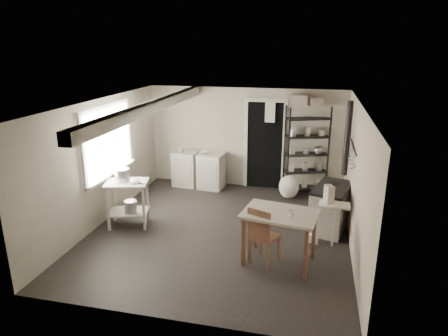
% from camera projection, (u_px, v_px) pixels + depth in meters
% --- Properties ---
extents(floor, '(5.00, 5.00, 0.00)m').
position_uv_depth(floor, '(220.00, 231.00, 7.21)').
color(floor, black).
rests_on(floor, ground).
extents(ceiling, '(5.00, 5.00, 0.00)m').
position_uv_depth(ceiling, '(220.00, 103.00, 6.52)').
color(ceiling, beige).
rests_on(ceiling, wall_back).
extents(wall_back, '(4.50, 0.02, 2.30)m').
position_uv_depth(wall_back, '(246.00, 138.00, 9.19)').
color(wall_back, '#B5AD9A').
rests_on(wall_back, ground).
extents(wall_front, '(4.50, 0.02, 2.30)m').
position_uv_depth(wall_front, '(168.00, 235.00, 4.55)').
color(wall_front, '#B5AD9A').
rests_on(wall_front, ground).
extents(wall_left, '(0.02, 5.00, 2.30)m').
position_uv_depth(wall_left, '(102.00, 162.00, 7.35)').
color(wall_left, '#B5AD9A').
rests_on(wall_left, ground).
extents(wall_right, '(0.02, 5.00, 2.30)m').
position_uv_depth(wall_right, '(356.00, 180.00, 6.38)').
color(wall_right, '#B5AD9A').
rests_on(wall_right, ground).
extents(window, '(0.12, 1.76, 1.28)m').
position_uv_depth(window, '(107.00, 141.00, 7.43)').
color(window, silver).
rests_on(window, wall_left).
extents(doorway, '(0.96, 0.10, 2.08)m').
position_uv_depth(doorway, '(265.00, 146.00, 9.11)').
color(doorway, silver).
rests_on(doorway, ground).
extents(ceiling_beam, '(0.18, 5.00, 0.18)m').
position_uv_depth(ceiling_beam, '(152.00, 107.00, 6.81)').
color(ceiling_beam, silver).
rests_on(ceiling_beam, ceiling).
extents(wallpaper_panel, '(0.01, 5.00, 2.30)m').
position_uv_depth(wallpaper_panel, '(356.00, 180.00, 6.38)').
color(wallpaper_panel, beige).
rests_on(wallpaper_panel, wall_right).
extents(utensil_rail, '(0.06, 1.20, 0.44)m').
position_uv_depth(utensil_rail, '(352.00, 147.00, 6.83)').
color(utensil_rail, '#AEAEB0').
rests_on(utensil_rail, wall_right).
extents(prep_table, '(0.86, 0.71, 0.85)m').
position_uv_depth(prep_table, '(128.00, 205.00, 7.32)').
color(prep_table, silver).
rests_on(prep_table, ground).
extents(stockpot, '(0.33, 0.33, 0.29)m').
position_uv_depth(stockpot, '(122.00, 176.00, 7.21)').
color(stockpot, '#AEAEB0').
rests_on(stockpot, prep_table).
extents(saucepan, '(0.25, 0.25, 0.11)m').
position_uv_depth(saucepan, '(134.00, 183.00, 7.13)').
color(saucepan, '#AEAEB0').
rests_on(saucepan, prep_table).
extents(bucket, '(0.26, 0.26, 0.25)m').
position_uv_depth(bucket, '(131.00, 207.00, 7.27)').
color(bucket, '#AEAEB0').
rests_on(bucket, prep_table).
extents(base_cabinets, '(1.29, 0.64, 0.82)m').
position_uv_depth(base_cabinets, '(199.00, 168.00, 9.33)').
color(base_cabinets, beige).
rests_on(base_cabinets, ground).
extents(mixing_bowl, '(0.29, 0.29, 0.06)m').
position_uv_depth(mixing_bowl, '(204.00, 148.00, 9.11)').
color(mixing_bowl, silver).
rests_on(mixing_bowl, base_cabinets).
extents(counter_cup, '(0.14, 0.14, 0.11)m').
position_uv_depth(counter_cup, '(181.00, 146.00, 9.21)').
color(counter_cup, silver).
rests_on(counter_cup, base_cabinets).
extents(shelf_rack, '(1.00, 0.66, 1.97)m').
position_uv_depth(shelf_rack, '(306.00, 152.00, 8.77)').
color(shelf_rack, black).
rests_on(shelf_rack, ground).
extents(shelf_jar, '(0.09, 0.09, 0.19)m').
position_uv_depth(shelf_jar, '(292.00, 133.00, 8.74)').
color(shelf_jar, silver).
rests_on(shelf_jar, shelf_rack).
extents(storage_box_a, '(0.36, 0.33, 0.23)m').
position_uv_depth(storage_box_a, '(299.00, 103.00, 8.55)').
color(storage_box_a, beige).
rests_on(storage_box_a, shelf_rack).
extents(storage_box_b, '(0.34, 0.33, 0.18)m').
position_uv_depth(storage_box_b, '(315.00, 105.00, 8.48)').
color(storage_box_b, beige).
rests_on(storage_box_b, shelf_rack).
extents(stove, '(0.82, 1.14, 0.80)m').
position_uv_depth(stove, '(331.00, 206.00, 7.19)').
color(stove, beige).
rests_on(stove, ground).
extents(stovepipe, '(0.13, 0.13, 1.39)m').
position_uv_depth(stovepipe, '(347.00, 139.00, 7.22)').
color(stovepipe, black).
rests_on(stovepipe, stove).
extents(side_ledge, '(0.51, 0.29, 0.76)m').
position_uv_depth(side_ledge, '(333.00, 223.00, 6.54)').
color(side_ledge, silver).
rests_on(side_ledge, ground).
extents(oats_box, '(0.17, 0.22, 0.28)m').
position_uv_depth(oats_box, '(330.00, 188.00, 6.43)').
color(oats_box, beige).
rests_on(oats_box, side_ledge).
extents(work_table, '(1.20, 0.93, 0.83)m').
position_uv_depth(work_table, '(279.00, 240.00, 6.08)').
color(work_table, '#BFB5A3').
rests_on(work_table, ground).
extents(table_cup, '(0.13, 0.13, 0.09)m').
position_uv_depth(table_cup, '(290.00, 218.00, 5.83)').
color(table_cup, silver).
rests_on(table_cup, work_table).
extents(chair, '(0.51, 0.52, 0.93)m').
position_uv_depth(chair, '(265.00, 233.00, 6.05)').
color(chair, brown).
rests_on(chair, ground).
extents(flour_sack, '(0.50, 0.45, 0.52)m').
position_uv_depth(flour_sack, '(289.00, 188.00, 8.67)').
color(flour_sack, white).
rests_on(flour_sack, ground).
extents(floor_crock, '(0.14, 0.14, 0.14)m').
position_uv_depth(floor_crock, '(311.00, 238.00, 6.79)').
color(floor_crock, silver).
rests_on(floor_crock, ground).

